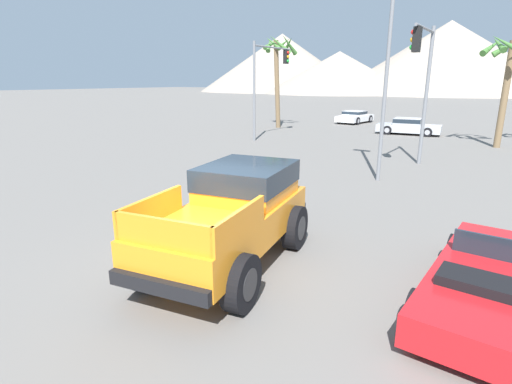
{
  "coord_description": "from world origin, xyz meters",
  "views": [
    {
      "loc": [
        4.85,
        -5.56,
        3.74
      ],
      "look_at": [
        0.11,
        1.44,
        1.36
      ],
      "focal_mm": 28.0,
      "sensor_mm": 36.0,
      "label": 1
    }
  ],
  "objects_px": {
    "parked_car_white": "(355,117)",
    "street_lamp_post": "(389,45)",
    "red_convertible_car": "(493,284)",
    "palm_tree_tall": "(510,61)",
    "parked_car_silver": "(408,126)",
    "traffic_light_main": "(269,72)",
    "palm_tree_short": "(278,59)",
    "traffic_light_crosswalk": "(423,71)",
    "orange_pickup_truck": "(235,211)"
  },
  "relations": [
    {
      "from": "traffic_light_main",
      "to": "traffic_light_crosswalk",
      "type": "distance_m",
      "value": 11.38
    },
    {
      "from": "street_lamp_post",
      "to": "palm_tree_tall",
      "type": "distance_m",
      "value": 12.02
    },
    {
      "from": "red_convertible_car",
      "to": "traffic_light_main",
      "type": "relative_size",
      "value": 0.77
    },
    {
      "from": "parked_car_white",
      "to": "palm_tree_short",
      "type": "relative_size",
      "value": 0.6
    },
    {
      "from": "traffic_light_main",
      "to": "traffic_light_crosswalk",
      "type": "relative_size",
      "value": 1.01
    },
    {
      "from": "red_convertible_car",
      "to": "palm_tree_short",
      "type": "distance_m",
      "value": 27.11
    },
    {
      "from": "parked_car_silver",
      "to": "traffic_light_crosswalk",
      "type": "distance_m",
      "value": 12.54
    },
    {
      "from": "red_convertible_car",
      "to": "traffic_light_main",
      "type": "bearing_deg",
      "value": 135.06
    },
    {
      "from": "parked_car_silver",
      "to": "parked_car_white",
      "type": "xyz_separation_m",
      "value": [
        -5.98,
        5.33,
        -0.02
      ]
    },
    {
      "from": "traffic_light_crosswalk",
      "to": "palm_tree_tall",
      "type": "bearing_deg",
      "value": 162.87
    },
    {
      "from": "red_convertible_car",
      "to": "orange_pickup_truck",
      "type": "bearing_deg",
      "value": -166.5
    },
    {
      "from": "orange_pickup_truck",
      "to": "street_lamp_post",
      "type": "height_order",
      "value": "street_lamp_post"
    },
    {
      "from": "parked_car_silver",
      "to": "palm_tree_tall",
      "type": "relative_size",
      "value": 0.72
    },
    {
      "from": "street_lamp_post",
      "to": "orange_pickup_truck",
      "type": "bearing_deg",
      "value": -92.01
    },
    {
      "from": "orange_pickup_truck",
      "to": "traffic_light_main",
      "type": "distance_m",
      "value": 19.23
    },
    {
      "from": "parked_car_white",
      "to": "palm_tree_short",
      "type": "height_order",
      "value": "palm_tree_short"
    },
    {
      "from": "traffic_light_crosswalk",
      "to": "palm_tree_tall",
      "type": "height_order",
      "value": "palm_tree_tall"
    },
    {
      "from": "street_lamp_post",
      "to": "palm_tree_short",
      "type": "height_order",
      "value": "street_lamp_post"
    },
    {
      "from": "orange_pickup_truck",
      "to": "traffic_light_crosswalk",
      "type": "bearing_deg",
      "value": 75.37
    },
    {
      "from": "red_convertible_car",
      "to": "palm_tree_short",
      "type": "xyz_separation_m",
      "value": [
        -16.75,
        20.75,
        4.85
      ]
    },
    {
      "from": "red_convertible_car",
      "to": "parked_car_white",
      "type": "xyz_separation_m",
      "value": [
        -12.94,
        27.84,
        0.13
      ]
    },
    {
      "from": "palm_tree_tall",
      "to": "red_convertible_car",
      "type": "bearing_deg",
      "value": -86.32
    },
    {
      "from": "orange_pickup_truck",
      "to": "parked_car_white",
      "type": "bearing_deg",
      "value": 95.44
    },
    {
      "from": "traffic_light_main",
      "to": "palm_tree_short",
      "type": "distance_m",
      "value": 5.94
    },
    {
      "from": "red_convertible_car",
      "to": "palm_tree_tall",
      "type": "height_order",
      "value": "palm_tree_tall"
    },
    {
      "from": "parked_car_silver",
      "to": "red_convertible_car",
      "type": "bearing_deg",
      "value": 10.34
    },
    {
      "from": "traffic_light_crosswalk",
      "to": "parked_car_silver",
      "type": "bearing_deg",
      "value": -165.1
    },
    {
      "from": "parked_car_silver",
      "to": "traffic_light_main",
      "type": "relative_size",
      "value": 0.74
    },
    {
      "from": "red_convertible_car",
      "to": "parked_car_white",
      "type": "distance_m",
      "value": 30.7
    },
    {
      "from": "parked_car_white",
      "to": "traffic_light_crosswalk",
      "type": "relative_size",
      "value": 0.72
    },
    {
      "from": "parked_car_silver",
      "to": "palm_tree_short",
      "type": "height_order",
      "value": "palm_tree_short"
    },
    {
      "from": "orange_pickup_truck",
      "to": "street_lamp_post",
      "type": "relative_size",
      "value": 0.61
    },
    {
      "from": "orange_pickup_truck",
      "to": "palm_tree_short",
      "type": "distance_m",
      "value": 25.15
    },
    {
      "from": "orange_pickup_truck",
      "to": "parked_car_white",
      "type": "height_order",
      "value": "orange_pickup_truck"
    },
    {
      "from": "parked_car_white",
      "to": "palm_tree_tall",
      "type": "relative_size",
      "value": 0.68
    },
    {
      "from": "parked_car_white",
      "to": "street_lamp_post",
      "type": "height_order",
      "value": "street_lamp_post"
    },
    {
      "from": "traffic_light_main",
      "to": "palm_tree_short",
      "type": "relative_size",
      "value": 0.85
    },
    {
      "from": "orange_pickup_truck",
      "to": "traffic_light_main",
      "type": "height_order",
      "value": "traffic_light_main"
    },
    {
      "from": "traffic_light_crosswalk",
      "to": "palm_tree_short",
      "type": "bearing_deg",
      "value": -127.45
    },
    {
      "from": "orange_pickup_truck",
      "to": "traffic_light_main",
      "type": "bearing_deg",
      "value": 109.76
    },
    {
      "from": "palm_tree_short",
      "to": "orange_pickup_truck",
      "type": "bearing_deg",
      "value": -60.97
    },
    {
      "from": "parked_car_white",
      "to": "palm_tree_tall",
      "type": "height_order",
      "value": "palm_tree_tall"
    },
    {
      "from": "parked_car_white",
      "to": "palm_tree_tall",
      "type": "xyz_separation_m",
      "value": [
        11.69,
        -8.46,
        4.15
      ]
    },
    {
      "from": "traffic_light_main",
      "to": "traffic_light_crosswalk",
      "type": "bearing_deg",
      "value": -113.72
    },
    {
      "from": "red_convertible_car",
      "to": "traffic_light_crosswalk",
      "type": "height_order",
      "value": "traffic_light_crosswalk"
    },
    {
      "from": "traffic_light_crosswalk",
      "to": "street_lamp_post",
      "type": "distance_m",
      "value": 3.25
    },
    {
      "from": "red_convertible_car",
      "to": "parked_car_white",
      "type": "bearing_deg",
      "value": 117.26
    },
    {
      "from": "parked_car_silver",
      "to": "street_lamp_post",
      "type": "height_order",
      "value": "street_lamp_post"
    },
    {
      "from": "street_lamp_post",
      "to": "palm_tree_short",
      "type": "bearing_deg",
      "value": 133.58
    },
    {
      "from": "orange_pickup_truck",
      "to": "parked_car_silver",
      "type": "distance_m",
      "value": 23.56
    }
  ]
}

